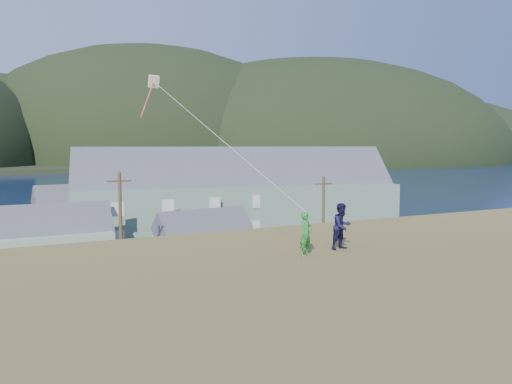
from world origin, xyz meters
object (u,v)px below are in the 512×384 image
Objects in this scene: kite_flyer_navy at (342,226)px; wharf at (51,223)px; shed_white at (207,244)px; kite_flyer_green at (306,234)px; shed_palegreen_near at (55,241)px; lodge at (238,196)px; shed_palegreen_far at (89,214)px.

wharf is at bearing 86.32° from kite_flyer_navy.
kite_flyer_green is (-5.53, -25.38, 5.43)m from shed_white.
wharf is 26.48m from shed_palegreen_near.
lodge reaches higher than kite_flyer_green.
wharf is 2.92× the size of shed_white.
shed_palegreen_near is at bearing 142.73° from shed_white.
shed_white is at bearing 50.67° from kite_flyer_green.
shed_palegreen_near is at bearing -151.21° from lodge.
kite_flyer_navy is at bearing -83.26° from wharf.
lodge is (19.64, -19.30, 4.57)m from wharf.
shed_palegreen_near is at bearing 93.69° from kite_flyer_navy.
kite_flyer_green is (5.07, -58.46, 7.52)m from wharf.
shed_white is (11.70, -6.71, -0.12)m from shed_palegreen_near.
lodge reaches higher than shed_white.
kite_flyer_navy reaches higher than shed_white.
shed_white is at bearing -113.29° from lodge.
lodge is 40.92m from kite_flyer_navy.
kite_flyer_green reaches higher than wharf.
shed_white reaches higher than wharf.
lodge is 3.92× the size of shed_palegreen_near.
shed_palegreen_far is (4.63, 14.22, 0.34)m from shed_palegreen_near.
wharf is 58.96m from kite_flyer_navy.
kite_flyer_green is at bearing -100.45° from lodge.
shed_palegreen_near is 6.35× the size of kite_flyer_green.
kite_flyer_navy reaches higher than shed_palegreen_far.
kite_flyer_green is at bearing -85.05° from wharf.
shed_palegreen_far is at bearing -73.80° from wharf.
wharf is at bearing 100.33° from shed_white.
lodge is 17.74m from shed_palegreen_far.
shed_white is (10.60, -33.08, 2.09)m from wharf.
kite_flyer_green reaches higher than shed_palegreen_near.
kite_flyer_green is at bearing -94.62° from shed_palegreen_far.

